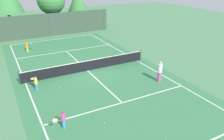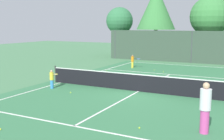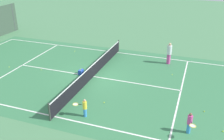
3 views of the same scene
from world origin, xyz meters
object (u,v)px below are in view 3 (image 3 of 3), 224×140
at_px(tennis_ball_0, 53,105).
at_px(tennis_ball_2, 204,111).
at_px(tennis_ball_3, 41,70).
at_px(tennis_ball_4, 172,75).
at_px(player_2, 190,123).
at_px(ball_crate, 81,72).
at_px(player_3, 84,108).
at_px(tennis_ball_7, 9,67).
at_px(tennis_ball_5, 75,51).
at_px(tennis_ball_10, 104,102).
at_px(player_1, 169,53).
at_px(tennis_ball_1, 223,131).

height_order(tennis_ball_0, tennis_ball_2, same).
bearing_deg(tennis_ball_3, tennis_ball_4, -75.28).
xyz_separation_m(player_2, ball_crate, (4.51, 8.28, -0.44)).
distance_m(player_3, tennis_ball_3, 7.53).
distance_m(player_2, tennis_ball_3, 12.30).
bearing_deg(tennis_ball_7, tennis_ball_4, -76.67).
bearing_deg(tennis_ball_5, tennis_ball_2, -118.92).
bearing_deg(tennis_ball_10, tennis_ball_2, -79.70).
xyz_separation_m(ball_crate, tennis_ball_2, (-2.20, -9.01, -0.15)).
bearing_deg(player_3, player_2, -85.39).
xyz_separation_m(player_1, tennis_ball_7, (-5.17, 12.03, -0.89)).
bearing_deg(tennis_ball_2, tennis_ball_3, 81.63).
distance_m(player_2, tennis_ball_4, 6.95).
distance_m(player_1, tennis_ball_7, 13.12).
bearing_deg(tennis_ball_7, ball_crate, -82.53).
bearing_deg(player_1, tennis_ball_0, 147.98).
distance_m(tennis_ball_0, tennis_ball_3, 5.55).
relative_size(player_1, tennis_ball_10, 27.44).
distance_m(tennis_ball_3, tennis_ball_4, 10.21).
xyz_separation_m(player_1, player_3, (-9.33, 3.29, -0.34)).
bearing_deg(player_3, player_1, -19.42).
distance_m(tennis_ball_7, tennis_ball_10, 9.58).
distance_m(tennis_ball_3, tennis_ball_7, 2.81).
relative_size(player_1, tennis_ball_5, 27.44).
distance_m(player_3, tennis_ball_2, 6.94).
height_order(player_2, tennis_ball_5, player_2).
bearing_deg(player_1, player_2, -165.29).
bearing_deg(tennis_ball_4, player_1, 16.17).
bearing_deg(tennis_ball_7, player_2, -104.49).
xyz_separation_m(tennis_ball_1, tennis_ball_2, (1.59, 0.95, 0.00)).
height_order(tennis_ball_3, tennis_ball_10, same).
xyz_separation_m(tennis_ball_0, tennis_ball_7, (3.76, 6.45, 0.00)).
bearing_deg(ball_crate, tennis_ball_5, 32.78).
distance_m(tennis_ball_0, tennis_ball_5, 9.40).
distance_m(player_2, tennis_ball_0, 7.94).
distance_m(ball_crate, tennis_ball_1, 10.65).
distance_m(tennis_ball_0, tennis_ball_1, 9.61).
xyz_separation_m(player_3, tennis_ball_4, (7.16, -3.92, -0.55)).
bearing_deg(tennis_ball_3, player_1, -62.74).
relative_size(tennis_ball_3, tennis_ball_7, 1.00).
relative_size(player_2, tennis_ball_3, 18.09).
distance_m(tennis_ball_1, tennis_ball_7, 16.31).
xyz_separation_m(player_1, tennis_ball_5, (-0.06, 8.73, -0.89)).
bearing_deg(tennis_ball_4, tennis_ball_1, -150.63).
xyz_separation_m(player_1, tennis_ball_3, (-4.76, 9.24, -0.89)).
bearing_deg(tennis_ball_1, tennis_ball_3, 75.61).
xyz_separation_m(player_3, tennis_ball_0, (0.40, 2.29, -0.55)).
relative_size(tennis_ball_3, tennis_ball_10, 1.00).
distance_m(ball_crate, tennis_ball_0, 4.57).
relative_size(ball_crate, tennis_ball_5, 7.00).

